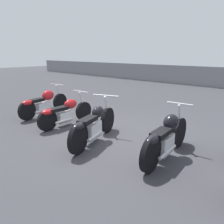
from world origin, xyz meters
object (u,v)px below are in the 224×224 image
object	(u,v)px
motorcycle_slot_0	(44,103)
motorcycle_slot_3	(166,137)
motorcycle_slot_1	(65,113)
motorcycle_slot_2	(94,125)

from	to	relation	value
motorcycle_slot_0	motorcycle_slot_3	bearing A→B (deg)	-12.79
motorcycle_slot_1	motorcycle_slot_2	world-z (taller)	motorcycle_slot_2
motorcycle_slot_1	motorcycle_slot_3	bearing A→B (deg)	-0.58
motorcycle_slot_0	motorcycle_slot_2	world-z (taller)	motorcycle_slot_2
motorcycle_slot_1	motorcycle_slot_3	distance (m)	3.23
motorcycle_slot_0	motorcycle_slot_1	size ratio (longest dim) A/B	1.08
motorcycle_slot_1	motorcycle_slot_2	xyz separation A→B (m)	(1.55, -0.30, 0.03)
motorcycle_slot_0	motorcycle_slot_1	bearing A→B (deg)	-19.20
motorcycle_slot_2	motorcycle_slot_0	bearing A→B (deg)	152.16
motorcycle_slot_0	motorcycle_slot_1	world-z (taller)	motorcycle_slot_0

